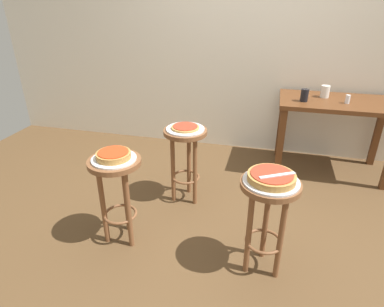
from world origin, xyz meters
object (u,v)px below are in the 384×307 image
Objects in this scene: pizza_foreground at (272,177)px; serving_plate_middle at (114,159)px; stool_foreground at (268,207)px; stool_middle at (117,183)px; condiment_shaker at (348,99)px; pizza_server_knife at (277,175)px; pizza_leftside at (185,127)px; serving_plate_foreground at (271,181)px; stool_leftside at (185,150)px; serving_plate_leftside at (185,129)px; cup_far_edge at (325,91)px; dining_table at (336,113)px; cup_near_edge at (304,95)px; pizza_middle at (113,155)px.

serving_plate_middle is (-1.01, 0.04, -0.03)m from pizza_foreground.
stool_middle is (-1.01, 0.04, 0.00)m from stool_foreground.
condiment_shaker is 0.36× the size of pizza_server_knife.
stool_middle is 2.91× the size of pizza_leftside.
serving_plate_foreground is 0.98m from stool_leftside.
serving_plate_foreground is 1.06× the size of serving_plate_leftside.
serving_plate_middle is 2.58× the size of cup_far_edge.
stool_foreground is at bearing -110.11° from dining_table.
serving_plate_foreground is 0.50× the size of stool_middle.
cup_near_edge is (0.94, 0.75, 0.32)m from stool_leftside.
serving_plate_middle is 3.75× the size of condiment_shaker.
serving_plate_leftside is 1.38× the size of pizza_leftside.
dining_table is at bearing 41.43° from pizza_server_knife.
stool_foreground is at bearing -2.30° from serving_plate_middle.
stool_foreground is at bearing -2.30° from stool_middle.
stool_foreground is at bearing 116.61° from pizza_server_knife.
serving_plate_middle is at bearing -132.20° from cup_near_edge.
serving_plate_foreground is at bearing -113.17° from condiment_shaker.
pizza_leftside is at bearing -45.00° from serving_plate_leftside.
stool_middle is at bearing -136.52° from dining_table.
pizza_server_knife reaches higher than serving_plate_foreground.
dining_table is (0.56, 1.53, -0.07)m from pizza_foreground.
serving_plate_leftside is (0.31, 0.63, 0.00)m from serving_plate_middle.
serving_plate_middle is 0.03m from pizza_middle.
condiment_shaker is (0.06, -0.08, 0.16)m from dining_table.
pizza_middle reaches higher than stool_foreground.
pizza_leftside reaches higher than stool_foreground.
condiment_shaker reaches higher than pizza_leftside.
pizza_leftside reaches higher than serving_plate_foreground.
stool_foreground is at bearing -99.64° from cup_near_edge.
pizza_leftside is (0.00, -0.00, 0.02)m from serving_plate_leftside.
dining_table is at bearing 69.89° from pizza_foreground.
serving_plate_foreground is 1.44m from cup_near_edge.
pizza_foreground is at bearing -43.83° from pizza_leftside.
serving_plate_leftside is at bearing 136.17° from serving_plate_foreground.
pizza_server_knife reaches higher than stool_leftside.
pizza_middle is 1.96× the size of cup_near_edge.
stool_middle is 2.89× the size of pizza_middle.
cup_near_edge reaches higher than stool_middle.
cup_far_edge is at bearing 47.24° from stool_middle.
dining_table reaches higher than stool_leftside.
stool_leftside is (0.31, 0.63, 0.00)m from stool_middle.
condiment_shaker is at bearing 4.57° from cup_near_edge.
cup_far_edge is at bearing 39.64° from pizza_leftside.
stool_leftside is at bearing 63.38° from stool_middle.
cup_far_edge is (1.45, 1.57, 0.11)m from pizza_middle.
dining_table is 4.83× the size of pizza_server_knife.
cup_near_edge reaches higher than serving_plate_foreground.
pizza_middle is 0.70m from pizza_leftside.
stool_leftside is 0.18m from serving_plate_leftside.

